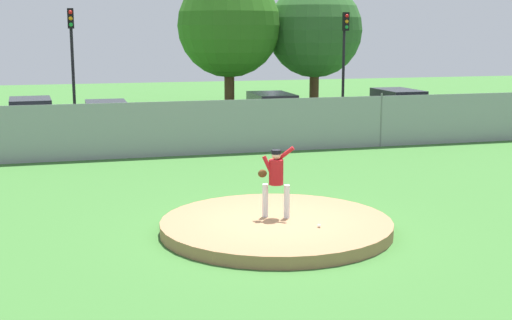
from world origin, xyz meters
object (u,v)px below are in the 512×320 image
at_px(parked_car_silver, 31,121).
at_px(traffic_light_far, 345,47).
at_px(traffic_light_near, 72,47).
at_px(parked_car_champagne, 272,115).
at_px(baseball, 319,226).
at_px(parked_car_white, 107,122).
at_px(pitcher_youth, 276,176).
at_px(parked_car_charcoal, 398,110).
at_px(traffic_cone_orange, 317,132).

height_order(parked_car_silver, traffic_light_far, traffic_light_far).
bearing_deg(traffic_light_near, parked_car_silver, -114.05).
height_order(parked_car_champagne, traffic_light_far, traffic_light_far).
height_order(baseball, parked_car_white, parked_car_white).
bearing_deg(traffic_light_far, pitcher_youth, -116.44).
xyz_separation_m(parked_car_silver, parked_car_charcoal, (15.90, -0.36, 0.02)).
bearing_deg(traffic_light_far, traffic_cone_orange, -120.84).
height_order(traffic_cone_orange, traffic_light_far, traffic_light_far).
bearing_deg(traffic_cone_orange, parked_car_charcoal, 23.99).
relative_size(parked_car_silver, traffic_light_near, 0.82).
xyz_separation_m(baseball, parked_car_silver, (-6.40, 15.77, 0.51)).
distance_m(parked_car_champagne, traffic_light_far, 7.37).
height_order(parked_car_champagne, parked_car_white, parked_car_champagne).
height_order(parked_car_white, traffic_light_near, traffic_light_near).
relative_size(pitcher_youth, parked_car_charcoal, 0.33).
bearing_deg(parked_car_silver, baseball, -67.90).
bearing_deg(parked_car_charcoal, parked_car_white, -178.77).
height_order(parked_car_champagne, traffic_light_near, traffic_light_near).
bearing_deg(traffic_cone_orange, parked_car_white, 168.01).
xyz_separation_m(pitcher_youth, parked_car_champagne, (4.01, 13.82, -0.36)).
relative_size(baseball, traffic_light_far, 0.01).
bearing_deg(parked_car_white, baseball, -77.04).
height_order(pitcher_youth, baseball, pitcher_youth).
distance_m(parked_car_silver, traffic_light_far, 15.57).
distance_m(baseball, traffic_cone_orange, 14.22).
bearing_deg(parked_car_white, parked_car_charcoal, 1.23).
relative_size(parked_car_white, traffic_light_far, 0.78).
distance_m(parked_car_silver, parked_car_white, 2.99).
distance_m(pitcher_youth, parked_car_silver, 15.84).
distance_m(parked_car_silver, traffic_light_near, 5.15).
relative_size(baseball, traffic_light_near, 0.01).
relative_size(parked_car_silver, traffic_cone_orange, 7.99).
bearing_deg(traffic_light_near, baseball, -76.74).
relative_size(pitcher_youth, baseball, 21.69).
bearing_deg(traffic_light_near, traffic_light_far, -1.39).
distance_m(parked_car_champagne, traffic_light_near, 9.78).
distance_m(parked_car_white, traffic_light_far, 13.01).
xyz_separation_m(baseball, parked_car_charcoal, (9.50, 15.41, 0.53)).
distance_m(pitcher_youth, traffic_light_far, 20.65).
bearing_deg(pitcher_youth, baseball, -57.42).
xyz_separation_m(traffic_cone_orange, traffic_light_far, (3.60, 6.03, 3.30)).
height_order(baseball, parked_car_silver, parked_car_silver).
relative_size(parked_car_charcoal, traffic_light_near, 0.90).
bearing_deg(parked_car_charcoal, traffic_light_far, 104.30).
bearing_deg(traffic_light_far, parked_car_white, -160.42).
relative_size(pitcher_youth, parked_car_white, 0.39).
relative_size(baseball, parked_car_white, 0.02).
distance_m(parked_car_charcoal, traffic_light_near, 15.04).
bearing_deg(traffic_light_far, traffic_light_near, 178.61).
height_order(parked_car_white, parked_car_charcoal, parked_car_charcoal).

